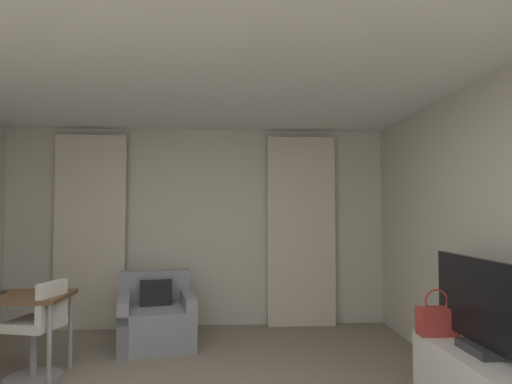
# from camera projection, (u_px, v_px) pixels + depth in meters

# --- Properties ---
(wall_window) EXTENTS (5.12, 0.06, 2.60)m
(wall_window) POSITION_uv_depth(u_px,v_px,m) (198.00, 227.00, 5.69)
(wall_window) COLOR beige
(wall_window) RESTS_ON ground
(ceiling) EXTENTS (5.12, 6.12, 0.06)m
(ceiling) POSITION_uv_depth(u_px,v_px,m) (161.00, 36.00, 2.72)
(ceiling) COLOR white
(ceiling) RESTS_ON wall_left
(curtain_left_panel) EXTENTS (0.90, 0.06, 2.50)m
(curtain_left_panel) POSITION_uv_depth(u_px,v_px,m) (90.00, 231.00, 5.48)
(curtain_left_panel) COLOR beige
(curtain_left_panel) RESTS_ON ground
(curtain_right_panel) EXTENTS (0.90, 0.06, 2.50)m
(curtain_right_panel) POSITION_uv_depth(u_px,v_px,m) (301.00, 230.00, 5.63)
(curtain_right_panel) COLOR beige
(curtain_right_panel) RESTS_ON ground
(armchair) EXTENTS (0.97, 0.95, 0.80)m
(armchair) POSITION_uv_depth(u_px,v_px,m) (156.00, 320.00, 4.78)
(armchair) COLOR gray
(armchair) RESTS_ON ground
(desk_chair) EXTENTS (0.48, 0.48, 0.88)m
(desk_chair) POSITION_uv_depth(u_px,v_px,m) (38.00, 336.00, 3.77)
(desk_chair) COLOR gray
(desk_chair) RESTS_ON ground
(tv_flatscreen) EXTENTS (0.20, 1.13, 0.66)m
(tv_flatscreen) POSITION_uv_depth(u_px,v_px,m) (481.00, 308.00, 2.98)
(tv_flatscreen) COLOR #333338
(tv_flatscreen) RESTS_ON tv_console
(handbag_primary) EXTENTS (0.30, 0.14, 0.37)m
(handbag_primary) POSITION_uv_depth(u_px,v_px,m) (437.00, 320.00, 3.40)
(handbag_primary) COLOR #B73833
(handbag_primary) RESTS_ON tv_console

